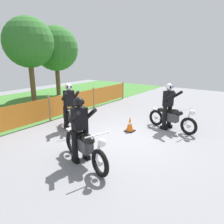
{
  "coord_description": "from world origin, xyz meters",
  "views": [
    {
      "loc": [
        -5.36,
        -3.56,
        2.68
      ],
      "look_at": [
        -0.06,
        0.22,
        0.9
      ],
      "focal_mm": 33.93,
      "sensor_mm": 36.0,
      "label": 1
    }
  ],
  "objects_px": {
    "motorcycle_third": "(172,118)",
    "rider_lead": "(69,104)",
    "rider_third": "(168,105)",
    "rider_trailing": "(80,127)",
    "motorcycle_lead": "(72,118)",
    "motorcycle_trailing": "(85,146)",
    "traffic_cone": "(130,124)"
  },
  "relations": [
    {
      "from": "motorcycle_third",
      "to": "rider_lead",
      "type": "height_order",
      "value": "rider_lead"
    },
    {
      "from": "rider_third",
      "to": "rider_lead",
      "type": "bearing_deg",
      "value": -132.97
    },
    {
      "from": "rider_lead",
      "to": "rider_trailing",
      "type": "xyz_separation_m",
      "value": [
        -1.6,
        -2.07,
        0.0
      ]
    },
    {
      "from": "motorcycle_lead",
      "to": "motorcycle_trailing",
      "type": "xyz_separation_m",
      "value": [
        -1.59,
        -2.1,
        0.04
      ]
    },
    {
      "from": "rider_trailing",
      "to": "traffic_cone",
      "type": "distance_m",
      "value": 2.69
    },
    {
      "from": "motorcycle_trailing",
      "to": "traffic_cone",
      "type": "height_order",
      "value": "motorcycle_trailing"
    },
    {
      "from": "motorcycle_trailing",
      "to": "rider_third",
      "type": "distance_m",
      "value": 3.81
    },
    {
      "from": "rider_third",
      "to": "traffic_cone",
      "type": "distance_m",
      "value": 1.58
    },
    {
      "from": "motorcycle_trailing",
      "to": "rider_trailing",
      "type": "height_order",
      "value": "rider_trailing"
    },
    {
      "from": "motorcycle_third",
      "to": "rider_lead",
      "type": "bearing_deg",
      "value": -135.1
    },
    {
      "from": "motorcycle_third",
      "to": "rider_trailing",
      "type": "relative_size",
      "value": 1.16
    },
    {
      "from": "traffic_cone",
      "to": "motorcycle_lead",
      "type": "bearing_deg",
      "value": 120.73
    },
    {
      "from": "motorcycle_third",
      "to": "rider_trailing",
      "type": "xyz_separation_m",
      "value": [
        -3.62,
        1.07,
        0.46
      ]
    },
    {
      "from": "rider_lead",
      "to": "rider_third",
      "type": "xyz_separation_m",
      "value": [
        2.05,
        -2.96,
        0.0
      ]
    },
    {
      "from": "motorcycle_third",
      "to": "rider_lead",
      "type": "relative_size",
      "value": 1.16
    },
    {
      "from": "rider_trailing",
      "to": "motorcycle_third",
      "type": "bearing_deg",
      "value": 92.2
    },
    {
      "from": "motorcycle_third",
      "to": "motorcycle_trailing",
      "type": "bearing_deg",
      "value": -91.19
    },
    {
      "from": "motorcycle_trailing",
      "to": "traffic_cone",
      "type": "xyz_separation_m",
      "value": [
        2.67,
        0.28,
        -0.22
      ]
    },
    {
      "from": "motorcycle_trailing",
      "to": "traffic_cone",
      "type": "distance_m",
      "value": 2.69
    },
    {
      "from": "rider_trailing",
      "to": "rider_third",
      "type": "relative_size",
      "value": 1.0
    },
    {
      "from": "motorcycle_lead",
      "to": "traffic_cone",
      "type": "height_order",
      "value": "motorcycle_lead"
    },
    {
      "from": "motorcycle_lead",
      "to": "rider_trailing",
      "type": "height_order",
      "value": "rider_trailing"
    },
    {
      "from": "motorcycle_trailing",
      "to": "rider_lead",
      "type": "relative_size",
      "value": 1.19
    },
    {
      "from": "motorcycle_lead",
      "to": "rider_lead",
      "type": "bearing_deg",
      "value": -179.43
    },
    {
      "from": "motorcycle_lead",
      "to": "rider_lead",
      "type": "relative_size",
      "value": 1.04
    },
    {
      "from": "motorcycle_trailing",
      "to": "rider_trailing",
      "type": "distance_m",
      "value": 0.48
    },
    {
      "from": "motorcycle_lead",
      "to": "rider_third",
      "type": "distance_m",
      "value": 3.55
    },
    {
      "from": "rider_lead",
      "to": "rider_trailing",
      "type": "bearing_deg",
      "value": -11.99
    },
    {
      "from": "motorcycle_trailing",
      "to": "rider_third",
      "type": "height_order",
      "value": "rider_third"
    },
    {
      "from": "rider_lead",
      "to": "motorcycle_third",
      "type": "bearing_deg",
      "value": 58.34
    },
    {
      "from": "motorcycle_third",
      "to": "traffic_cone",
      "type": "relative_size",
      "value": 3.69
    },
    {
      "from": "rider_lead",
      "to": "rider_third",
      "type": "distance_m",
      "value": 3.6
    }
  ]
}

